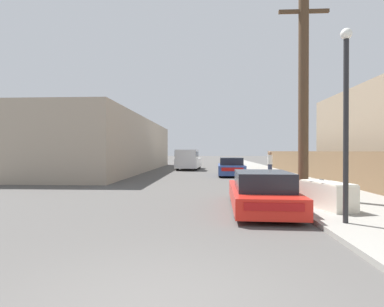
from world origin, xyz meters
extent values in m
cube|color=gray|center=(5.30, 23.50, 0.06)|extent=(4.20, 63.00, 0.12)
cube|color=silver|center=(4.13, 5.97, 0.50)|extent=(1.17, 1.88, 0.75)
cube|color=white|center=(4.13, 5.97, 0.89)|extent=(1.12, 1.81, 0.03)
cube|color=#333335|center=(4.17, 6.54, 0.91)|extent=(0.08, 0.20, 0.02)
cube|color=gray|center=(4.05, 6.24, 0.90)|extent=(0.73, 0.27, 0.01)
cube|color=gray|center=(4.20, 5.71, 0.90)|extent=(0.73, 0.27, 0.01)
cube|color=red|center=(2.24, 6.35, 0.40)|extent=(1.99, 4.73, 0.53)
cube|color=black|center=(2.22, 5.93, 0.93)|extent=(1.64, 2.30, 0.53)
cube|color=#B21414|center=(2.15, 4.01, 0.50)|extent=(1.41, 0.09, 0.19)
cylinder|color=black|center=(1.52, 7.83, 0.31)|extent=(0.22, 0.62, 0.61)
cylinder|color=black|center=(3.08, 7.77, 0.31)|extent=(0.22, 0.62, 0.61)
cylinder|color=black|center=(1.40, 4.94, 0.31)|extent=(0.22, 0.62, 0.61)
cylinder|color=black|center=(2.97, 4.88, 0.31)|extent=(0.22, 0.62, 0.61)
cube|color=#2D478C|center=(2.29, 19.03, 0.48)|extent=(2.02, 4.40, 0.67)
cube|color=black|center=(2.28, 18.85, 1.07)|extent=(1.69, 2.48, 0.52)
cube|color=#B21414|center=(2.21, 16.85, 0.60)|extent=(1.46, 0.08, 0.23)
cylinder|color=black|center=(1.52, 20.40, 0.32)|extent=(0.22, 0.65, 0.64)
cylinder|color=black|center=(3.15, 20.34, 0.32)|extent=(0.22, 0.65, 0.64)
cylinder|color=black|center=(1.43, 17.71, 0.32)|extent=(0.22, 0.65, 0.64)
cylinder|color=black|center=(3.05, 17.66, 0.32)|extent=(0.22, 0.65, 0.64)
cube|color=silver|center=(-1.30, 26.50, 0.65)|extent=(2.38, 5.48, 0.87)
cube|color=silver|center=(-1.39, 25.03, 1.52)|extent=(2.08, 2.53, 0.86)
cube|color=black|center=(-1.39, 25.03, 1.54)|extent=(2.12, 2.48, 0.47)
cylinder|color=black|center=(-0.54, 24.79, 0.43)|extent=(0.31, 0.88, 0.87)
cylinder|color=black|center=(-2.27, 24.89, 0.43)|extent=(0.31, 0.88, 0.87)
cylinder|color=black|center=(-0.34, 28.10, 0.43)|extent=(0.31, 0.88, 0.87)
cylinder|color=black|center=(-2.07, 28.21, 0.43)|extent=(0.31, 0.88, 0.87)
cylinder|color=#4C3826|center=(4.08, 8.03, 3.89)|extent=(0.36, 0.36, 7.54)
cube|color=#4C3826|center=(4.08, 8.03, 6.91)|extent=(1.80, 0.12, 0.12)
cylinder|color=#232326|center=(3.83, 4.10, 2.28)|extent=(0.12, 0.12, 4.31)
sphere|color=white|center=(3.83, 4.10, 4.56)|extent=(0.26, 0.26, 0.26)
cube|color=brown|center=(7.25, 15.45, 0.96)|extent=(0.08, 30.03, 1.68)
cube|color=tan|center=(-8.26, 24.34, 2.34)|extent=(7.00, 23.99, 4.67)
cylinder|color=#282D42|center=(4.78, 17.35, 0.52)|extent=(0.28, 0.28, 0.80)
cylinder|color=beige|center=(4.78, 17.35, 1.24)|extent=(0.34, 0.34, 0.64)
sphere|color=#8C664C|center=(4.78, 17.35, 1.68)|extent=(0.24, 0.24, 0.24)
camera|label=1|loc=(0.60, -3.11, 1.81)|focal=28.00mm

